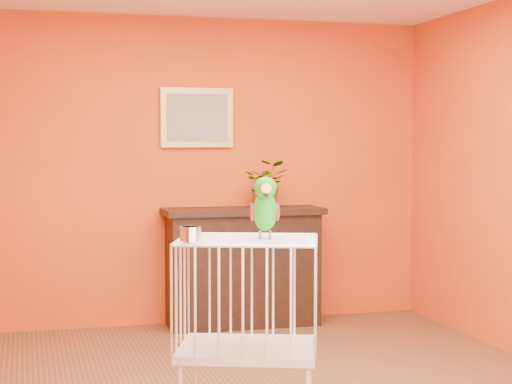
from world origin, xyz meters
name	(u,v)px	position (x,y,z in m)	size (l,w,h in m)	color
room_shell	(270,135)	(0.00, 0.00, 1.58)	(4.50, 4.50, 4.50)	#DF4915
console_cabinet	(243,267)	(0.35, 2.02, 0.50)	(1.34, 0.48, 0.99)	black
potted_plant	(266,189)	(0.56, 2.05, 1.15)	(0.36, 0.40, 0.31)	#26722D
framed_picture	(197,118)	(0.00, 2.22, 1.75)	(0.62, 0.04, 0.50)	gold
birdcage	(248,339)	(-0.34, -0.78, 0.55)	(0.82, 0.72, 1.05)	white
feed_cup	(191,234)	(-0.65, -0.87, 1.10)	(0.10, 0.10, 0.07)	silver
parrot	(265,207)	(-0.26, -0.80, 1.21)	(0.16, 0.28, 0.32)	#59544C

